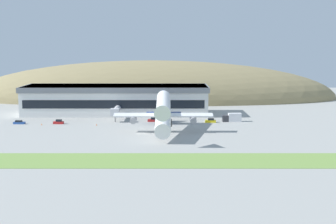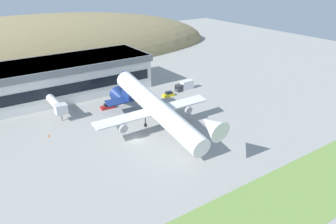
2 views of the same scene
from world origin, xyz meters
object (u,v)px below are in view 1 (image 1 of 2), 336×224
at_px(fuel_truck, 234,118).
at_px(jetway_0, 117,111).
at_px(terminal_building, 117,98).
at_px(service_car_2, 21,122).
at_px(service_car_3, 155,120).
at_px(cargo_airplane, 165,113).
at_px(service_car_0, 212,121).
at_px(service_car_1, 60,122).
at_px(traffic_cone_0, 43,124).
at_px(traffic_cone_1, 98,125).

bearing_deg(fuel_truck, jetway_0, 176.80).
bearing_deg(terminal_building, service_car_2, -143.90).
distance_m(service_car_2, service_car_3, 52.38).
xyz_separation_m(terminal_building, cargo_airplane, (21.22, -42.88, -0.06)).
bearing_deg(service_car_0, terminal_building, 150.93).
height_order(jetway_0, service_car_0, jetway_0).
bearing_deg(service_car_0, service_car_2, -177.38).
xyz_separation_m(terminal_building, service_car_1, (-19.67, -25.28, -6.44)).
height_order(service_car_1, service_car_2, service_car_1).
bearing_deg(service_car_2, traffic_cone_0, -14.25).
relative_size(service_car_3, fuel_truck, 0.60).
bearing_deg(service_car_1, terminal_building, 52.12).
bearing_deg(service_car_2, traffic_cone_1, -5.98).
distance_m(jetway_0, cargo_airplane, 32.17).
xyz_separation_m(cargo_airplane, service_car_1, (-40.88, 17.60, -6.38)).
bearing_deg(terminal_building, cargo_airplane, -63.68).
xyz_separation_m(cargo_airplane, traffic_cone_0, (-46.83, 15.01, -6.79)).
height_order(service_car_2, traffic_cone_0, service_car_2).
bearing_deg(terminal_building, fuel_truck, -22.40).
xyz_separation_m(jetway_0, traffic_cone_0, (-27.45, -10.48, -3.71)).
height_order(service_car_3, traffic_cone_1, service_car_3).
bearing_deg(traffic_cone_0, cargo_airplane, -17.77).
relative_size(service_car_1, fuel_truck, 0.52).
bearing_deg(service_car_0, fuel_truck, 13.21).
height_order(jetway_0, traffic_cone_0, jetway_0).
bearing_deg(service_car_0, traffic_cone_0, -174.93).
distance_m(jetway_0, fuel_truck, 46.83).
distance_m(service_car_2, traffic_cone_1, 30.70).
bearing_deg(traffic_cone_1, service_car_2, 174.02).
bearing_deg(fuel_truck, service_car_2, -176.24).
bearing_deg(traffic_cone_0, service_car_3, 10.39).
relative_size(cargo_airplane, traffic_cone_1, 87.08).
xyz_separation_m(traffic_cone_0, traffic_cone_1, (21.18, -0.82, 0.00)).
bearing_deg(traffic_cone_0, service_car_1, 23.55).
xyz_separation_m(service_car_0, service_car_2, (-74.67, -3.42, -0.10)).
relative_size(cargo_airplane, service_car_2, 11.17).
height_order(cargo_airplane, service_car_1, cargo_airplane).
bearing_deg(cargo_airplane, service_car_3, 100.13).
bearing_deg(service_car_1, cargo_airplane, -23.29).
height_order(service_car_1, fuel_truck, fuel_truck).
relative_size(service_car_0, traffic_cone_1, 7.46).
height_order(terminal_building, traffic_cone_0, terminal_building).
bearing_deg(cargo_airplane, fuel_truck, 39.94).
bearing_deg(traffic_cone_1, service_car_0, 8.53).
height_order(terminal_building, service_car_1, terminal_building).
height_order(jetway_0, service_car_3, jetway_0).
relative_size(service_car_3, traffic_cone_1, 7.97).
height_order(terminal_building, jetway_0, terminal_building).
height_order(service_car_2, traffic_cone_1, service_car_2).
relative_size(service_car_2, fuel_truck, 0.59).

